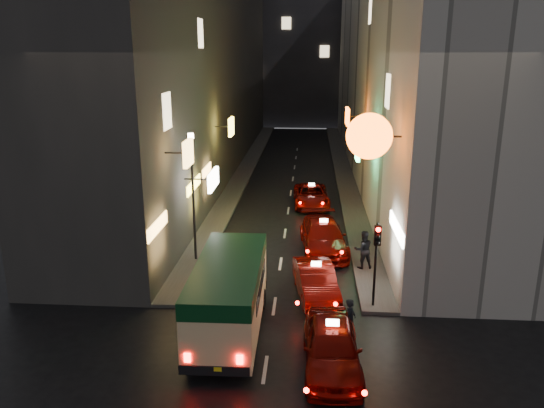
% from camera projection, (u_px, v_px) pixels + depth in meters
% --- Properties ---
extents(building_left, '(7.57, 52.00, 18.00)m').
position_uv_depth(building_left, '(199.00, 64.00, 44.15)').
color(building_left, '#373432').
rests_on(building_left, ground).
extents(building_right, '(8.23, 52.00, 18.00)m').
position_uv_depth(building_right, '(394.00, 64.00, 43.04)').
color(building_right, beige).
rests_on(building_right, ground).
extents(building_far, '(30.00, 10.00, 22.00)m').
position_uv_depth(building_far, '(302.00, 44.00, 73.71)').
color(building_far, '#35343A').
rests_on(building_far, ground).
extents(sidewalk_left, '(1.50, 52.00, 0.15)m').
position_uv_depth(sidewalk_left, '(246.00, 169.00, 46.37)').
color(sidewalk_left, '#4A4845').
rests_on(sidewalk_left, ground).
extents(sidewalk_right, '(1.50, 52.00, 0.15)m').
position_uv_depth(sidewalk_right, '(343.00, 171.00, 45.79)').
color(sidewalk_right, '#4A4845').
rests_on(sidewalk_right, ground).
extents(minibus, '(2.37, 6.54, 2.81)m').
position_uv_depth(minibus, '(229.00, 289.00, 19.09)').
color(minibus, beige).
rests_on(minibus, ground).
extents(taxi_near, '(2.48, 5.78, 1.99)m').
position_uv_depth(taxi_near, '(332.00, 343.00, 17.21)').
color(taxi_near, '#6B0903').
rests_on(taxi_near, ground).
extents(taxi_second, '(2.89, 5.41, 1.81)m').
position_uv_depth(taxi_second, '(316.00, 279.00, 22.30)').
color(taxi_second, '#6B0903').
rests_on(taxi_second, ground).
extents(taxi_third, '(2.90, 5.94, 1.99)m').
position_uv_depth(taxi_third, '(323.00, 234.00, 27.46)').
color(taxi_third, '#6B0903').
rests_on(taxi_third, ground).
extents(taxi_far, '(2.34, 5.15, 1.77)m').
position_uv_depth(taxi_far, '(311.00, 194.00, 35.58)').
color(taxi_far, '#6B0903').
rests_on(taxi_far, ground).
extents(pedestrian_crossing, '(0.55, 0.67, 1.77)m').
position_uv_depth(pedestrian_crossing, '(350.00, 316.00, 18.99)').
color(pedestrian_crossing, black).
rests_on(pedestrian_crossing, ground).
extents(pedestrian_sidewalk, '(0.87, 0.64, 2.09)m').
position_uv_depth(pedestrian_sidewalk, '(363.00, 247.00, 24.85)').
color(pedestrian_sidewalk, black).
rests_on(pedestrian_sidewalk, sidewalk_right).
extents(traffic_light, '(0.26, 0.43, 3.50)m').
position_uv_depth(traffic_light, '(377.00, 247.00, 20.62)').
color(traffic_light, black).
rests_on(traffic_light, sidewalk_right).
extents(lamp_post, '(0.28, 0.28, 6.22)m').
position_uv_depth(lamp_post, '(193.00, 189.00, 25.23)').
color(lamp_post, black).
rests_on(lamp_post, sidewalk_left).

